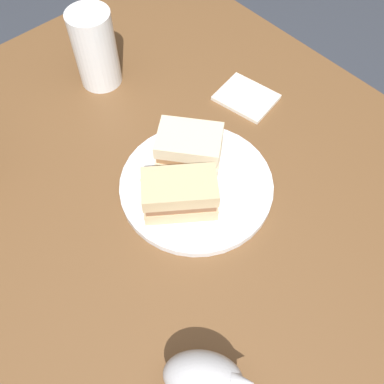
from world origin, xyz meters
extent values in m
plane|color=#333842|center=(0.00, 0.00, 0.00)|extent=(6.00, 6.00, 0.00)
cube|color=brown|center=(0.00, 0.00, 0.38)|extent=(1.21, 0.97, 0.75)
cylinder|color=white|center=(-0.03, 0.05, 0.76)|extent=(0.27, 0.27, 0.01)
cube|color=beige|center=(-0.08, 0.07, 0.78)|extent=(0.13, 0.13, 0.03)
cube|color=#B27A4C|center=(-0.08, 0.07, 0.80)|extent=(0.12, 0.12, 0.01)
cube|color=beige|center=(-0.08, 0.07, 0.82)|extent=(0.13, 0.13, 0.03)
cube|color=#CCB284|center=(-0.02, 0.00, 0.78)|extent=(0.13, 0.14, 0.03)
cube|color=#8C5B3D|center=(-0.02, 0.00, 0.80)|extent=(0.12, 0.13, 0.02)
cube|color=#CCB284|center=(-0.02, 0.00, 0.82)|extent=(0.13, 0.14, 0.03)
cube|color=gold|center=(-0.04, 0.02, 0.77)|extent=(0.04, 0.04, 0.02)
cube|color=gold|center=(-0.07, -0.01, 0.77)|extent=(0.05, 0.02, 0.01)
cube|color=#B77F33|center=(-0.10, 0.05, 0.77)|extent=(0.05, 0.03, 0.02)
cylinder|color=white|center=(-0.36, 0.08, 0.83)|extent=(0.08, 0.08, 0.16)
cylinder|color=orange|center=(-0.36, 0.08, 0.80)|extent=(0.07, 0.07, 0.09)
cylinder|color=#B7B7BC|center=(0.21, -0.16, 0.76)|extent=(0.04, 0.04, 0.02)
ellipsoid|color=#B7B7BC|center=(0.21, -0.16, 0.80)|extent=(0.12, 0.12, 0.06)
ellipsoid|color=#381E0F|center=(0.21, -0.16, 0.80)|extent=(0.10, 0.10, 0.02)
cone|color=#B7B7BC|center=(0.24, -0.13, 0.81)|extent=(0.04, 0.04, 0.02)
cube|color=silver|center=(-0.12, 0.27, 0.75)|extent=(0.13, 0.11, 0.01)
camera|label=1|loc=(0.27, -0.23, 1.38)|focal=40.12mm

